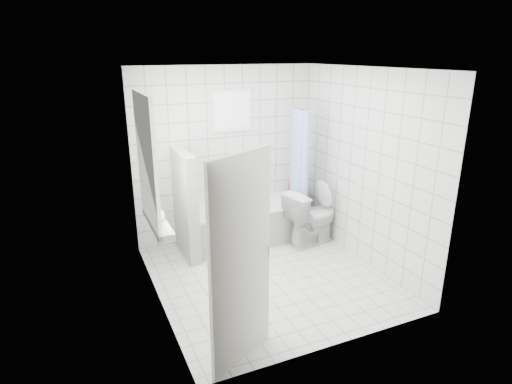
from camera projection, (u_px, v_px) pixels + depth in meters
name	position (u px, v px, depth m)	size (l,w,h in m)	color
ground	(268.00, 276.00, 5.54)	(3.00, 3.00, 0.00)	white
ceiling	(270.00, 68.00, 4.73)	(3.00, 3.00, 0.00)	white
wall_back	(226.00, 154.00, 6.44)	(2.80, 0.02, 2.60)	white
wall_front	(342.00, 224.00, 3.84)	(2.80, 0.02, 2.60)	white
wall_left	(152.00, 196.00, 4.59)	(0.02, 3.00, 2.60)	white
wall_right	(364.00, 168.00, 5.68)	(0.02, 3.00, 2.60)	white
window_left	(149.00, 162.00, 4.78)	(0.01, 0.90, 1.40)	white
window_back	(233.00, 111.00, 6.23)	(0.50, 0.01, 0.50)	white
window_sill	(158.00, 223.00, 5.03)	(0.18, 1.02, 0.08)	white
door	(241.00, 263.00, 3.76)	(0.04, 0.80, 2.00)	silver
bathtub	(245.00, 223.00, 6.49)	(1.72, 0.77, 0.58)	white
partition_wall	(185.00, 204.00, 5.94)	(0.15, 0.85, 1.50)	white
tiled_ledge	(294.00, 210.00, 7.09)	(0.40, 0.24, 0.55)	white
toilet	(312.00, 217.00, 6.37)	(0.47, 0.83, 0.85)	silver
curtain_rod	(296.00, 107.00, 6.24)	(0.02, 0.02, 0.80)	silver
shower_curtain	(298.00, 169.00, 6.41)	(0.14, 0.48, 1.78)	#4D72E3
tub_faucet	(243.00, 182.00, 6.64)	(0.18, 0.06, 0.06)	silver
sill_bottles	(156.00, 208.00, 5.05)	(0.16, 0.45, 0.31)	white
ledge_bottles	(294.00, 187.00, 6.96)	(0.18, 0.19, 0.27)	green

